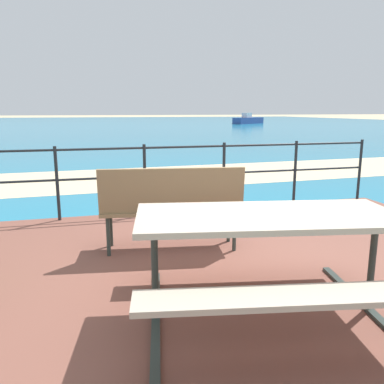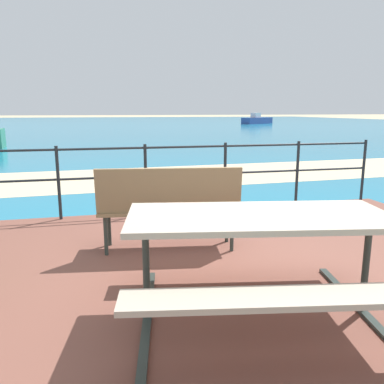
% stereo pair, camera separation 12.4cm
% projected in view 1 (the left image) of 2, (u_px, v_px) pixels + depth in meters
% --- Properties ---
extents(ground_plane, '(240.00, 240.00, 0.00)m').
position_uv_depth(ground_plane, '(253.00, 287.00, 3.46)').
color(ground_plane, tan).
extents(patio_paving, '(6.40, 5.20, 0.06)m').
position_uv_depth(patio_paving, '(253.00, 284.00, 3.45)').
color(patio_paving, brown).
rests_on(patio_paving, ground).
extents(sea_water, '(90.00, 90.00, 0.01)m').
position_uv_depth(sea_water, '(100.00, 125.00, 41.30)').
color(sea_water, teal).
rests_on(sea_water, ground).
extents(beach_strip, '(54.08, 5.33, 0.01)m').
position_uv_depth(beach_strip, '(150.00, 177.00, 9.10)').
color(beach_strip, beige).
rests_on(beach_strip, ground).
extents(picnic_table, '(2.06, 1.79, 0.77)m').
position_uv_depth(picnic_table, '(267.00, 238.00, 2.75)').
color(picnic_table, tan).
rests_on(picnic_table, patio_paving).
extents(park_bench, '(1.52, 0.63, 0.91)m').
position_uv_depth(park_bench, '(172.00, 202.00, 4.06)').
color(park_bench, '#8C704C').
rests_on(park_bench, patio_paving).
extents(railing_fence, '(5.94, 0.04, 1.01)m').
position_uv_depth(railing_fence, '(185.00, 169.00, 5.66)').
color(railing_fence, '#1E2328').
rests_on(railing_fence, patio_paving).
extents(boat_mid, '(4.83, 3.76, 1.22)m').
position_uv_depth(boat_mid, '(249.00, 120.00, 44.49)').
color(boat_mid, '#2D478C').
rests_on(boat_mid, sea_water).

